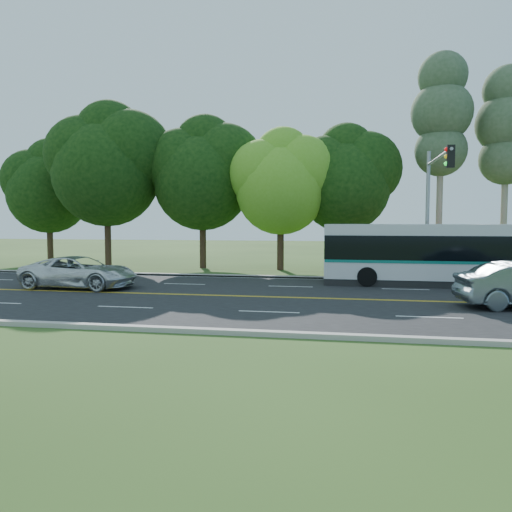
# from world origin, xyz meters

# --- Properties ---
(ground) EXTENTS (120.00, 120.00, 0.00)m
(ground) POSITION_xyz_m (0.00, 0.00, 0.00)
(ground) COLOR #294316
(ground) RESTS_ON ground
(road) EXTENTS (60.00, 14.00, 0.02)m
(road) POSITION_xyz_m (0.00, 0.00, 0.01)
(road) COLOR black
(road) RESTS_ON ground
(curb_north) EXTENTS (60.00, 0.30, 0.15)m
(curb_north) POSITION_xyz_m (0.00, 7.15, 0.07)
(curb_north) COLOR #AAA299
(curb_north) RESTS_ON ground
(curb_south) EXTENTS (60.00, 0.30, 0.15)m
(curb_south) POSITION_xyz_m (0.00, -7.15, 0.07)
(curb_south) COLOR #AAA299
(curb_south) RESTS_ON ground
(grass_verge) EXTENTS (60.00, 4.00, 0.10)m
(grass_verge) POSITION_xyz_m (0.00, 9.00, 0.05)
(grass_verge) COLOR #294316
(grass_verge) RESTS_ON ground
(lane_markings) EXTENTS (57.60, 13.82, 0.00)m
(lane_markings) POSITION_xyz_m (-0.09, 0.00, 0.02)
(lane_markings) COLOR gold
(lane_markings) RESTS_ON road
(tree_row) EXTENTS (44.70, 9.10, 13.84)m
(tree_row) POSITION_xyz_m (-5.15, 12.13, 6.73)
(tree_row) COLOR black
(tree_row) RESTS_ON ground
(bougainvillea_hedge) EXTENTS (9.50, 2.25, 1.50)m
(bougainvillea_hedge) POSITION_xyz_m (7.18, 8.15, 0.72)
(bougainvillea_hedge) COLOR #AA0E17
(bougainvillea_hedge) RESTS_ON ground
(traffic_signal) EXTENTS (0.42, 6.10, 7.00)m
(traffic_signal) POSITION_xyz_m (6.49, 5.40, 4.67)
(traffic_signal) COLOR gray
(traffic_signal) RESTS_ON ground
(transit_bus) EXTENTS (11.81, 2.70, 3.08)m
(transit_bus) POSITION_xyz_m (6.99, 5.28, 1.55)
(transit_bus) COLOR silver
(transit_bus) RESTS_ON road
(suv) EXTENTS (5.62, 2.75, 1.54)m
(suv) POSITION_xyz_m (-10.51, 1.14, 0.79)
(suv) COLOR silver
(suv) RESTS_ON road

